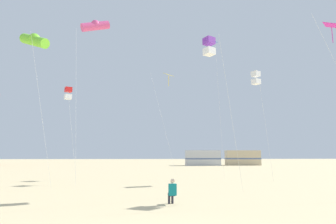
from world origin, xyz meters
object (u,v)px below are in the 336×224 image
at_px(kite_tube_rainbow, 95,26).
at_px(kite_diamond_blue, 212,47).
at_px(kite_box_white, 256,78).
at_px(rv_van_tan, 243,158).
at_px(kite_box_scarlet, 68,93).
at_px(kite_flyer_standing, 172,191).
at_px(kite_diamond_gold, 168,79).
at_px(kite_tube_lime, 34,40).
at_px(kite_diamond_magenta, 333,31).
at_px(rv_van_silver, 203,158).
at_px(kite_box_violet, 209,47).

bearing_deg(kite_tube_rainbow, kite_diamond_blue, 15.53).
relative_size(kite_box_white, rv_van_tan, 1.45).
bearing_deg(kite_box_scarlet, kite_flyer_standing, -54.93).
bearing_deg(kite_diamond_blue, kite_tube_rainbow, -164.47).
bearing_deg(rv_van_tan, kite_tube_rainbow, -124.55).
bearing_deg(kite_diamond_gold, kite_tube_lime, -137.33).
bearing_deg(kite_tube_rainbow, rv_van_tan, 53.89).
xyz_separation_m(kite_diamond_gold, rv_van_tan, (15.49, 25.13, -8.53)).
xyz_separation_m(kite_box_white, kite_diamond_blue, (-3.23, 2.52, 3.78)).
height_order(kite_diamond_magenta, kite_box_white, kite_diamond_magenta).
height_order(kite_box_scarlet, rv_van_tan, kite_box_scarlet).
relative_size(kite_diamond_magenta, kite_box_white, 1.13).
xyz_separation_m(kite_flyer_standing, kite_box_white, (8.01, 10.02, 8.23)).
relative_size(kite_flyer_standing, rv_van_silver, 0.18).
xyz_separation_m(kite_diamond_blue, rv_van_silver, (3.39, 26.40, -11.23)).
relative_size(kite_box_violet, kite_diamond_gold, 0.91).
bearing_deg(kite_diamond_blue, kite_box_scarlet, 178.48).
bearing_deg(kite_diamond_gold, kite_diamond_blue, -25.64).
bearing_deg(kite_flyer_standing, kite_tube_lime, -41.74).
distance_m(kite_box_white, kite_box_scarlet, 17.34).
bearing_deg(kite_tube_rainbow, kite_tube_lime, -129.31).
xyz_separation_m(kite_diamond_blue, kite_tube_rainbow, (-10.77, -2.99, 0.54)).
bearing_deg(kite_diamond_blue, rv_van_tan, 67.54).
height_order(kite_box_violet, kite_diamond_gold, kite_diamond_gold).
bearing_deg(kite_box_violet, kite_diamond_blue, 76.39).
bearing_deg(kite_tube_lime, kite_box_white, 14.42).
height_order(kite_diamond_magenta, kite_tube_rainbow, kite_tube_rainbow).
relative_size(kite_flyer_standing, kite_tube_lime, 0.11).
height_order(kite_box_white, rv_van_silver, kite_box_white).
height_order(kite_diamond_blue, kite_tube_lime, kite_diamond_blue).
xyz_separation_m(kite_box_scarlet, kite_diamond_gold, (9.58, 1.68, 2.00)).
distance_m(kite_diamond_blue, kite_tube_rainbow, 11.19).
bearing_deg(kite_tube_rainbow, kite_box_white, 1.95).
height_order(kite_box_violet, rv_van_tan, kite_box_violet).
distance_m(kite_diamond_magenta, kite_diamond_blue, 11.39).
distance_m(kite_tube_lime, kite_box_violet, 12.06).
distance_m(kite_diamond_magenta, kite_box_violet, 7.92).
height_order(kite_diamond_magenta, kite_box_scarlet, kite_diamond_magenta).
relative_size(kite_diamond_gold, rv_van_silver, 1.63).
xyz_separation_m(kite_diamond_blue, kite_tube_lime, (-14.01, -6.95, -2.53)).
xyz_separation_m(kite_box_white, rv_van_silver, (0.16, 28.92, -7.45)).
relative_size(kite_box_white, kite_tube_rainbow, 0.68).
height_order(kite_diamond_gold, rv_van_silver, kite_diamond_gold).
bearing_deg(kite_diamond_gold, kite_diamond_magenta, -49.21).
height_order(kite_tube_lime, kite_diamond_gold, kite_tube_lime).
bearing_deg(rv_van_silver, kite_diamond_magenta, -87.87).
relative_size(kite_flyer_standing, rv_van_tan, 0.18).
bearing_deg(kite_box_violet, kite_tube_rainbow, 145.93).
bearing_deg(kite_tube_lime, kite_tube_rainbow, 50.69).
xyz_separation_m(kite_box_white, kite_box_violet, (-5.37, -6.32, 0.26)).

